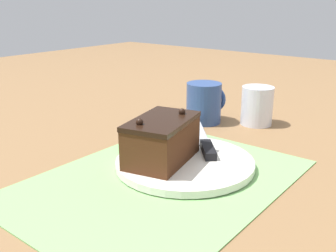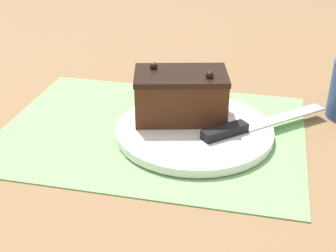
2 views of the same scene
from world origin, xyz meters
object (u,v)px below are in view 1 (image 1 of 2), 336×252
cake_plate (186,163)px  drinking_glass (257,106)px  coffee_mug (204,103)px  chocolate_cake (162,140)px  serving_knife (205,143)px

cake_plate → drinking_glass: (0.30, 0.02, 0.03)m
coffee_mug → cake_plate: bearing=-152.9°
chocolate_cake → coffee_mug: size_ratio=1.67×
drinking_glass → coffee_mug: size_ratio=0.94×
serving_knife → drinking_glass: drinking_glass is taller
drinking_glass → coffee_mug: bearing=120.3°
cake_plate → chocolate_cake: chocolate_cake is taller
drinking_glass → chocolate_cake: bearing=178.1°
serving_knife → drinking_glass: bearing=50.1°
cake_plate → drinking_glass: size_ratio=2.69×
chocolate_cake → drinking_glass: (0.33, -0.01, -0.01)m
drinking_glass → cake_plate: bearing=-176.2°
chocolate_cake → drinking_glass: chocolate_cake is taller
cake_plate → serving_knife: size_ratio=1.30×
chocolate_cake → coffee_mug: 0.29m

